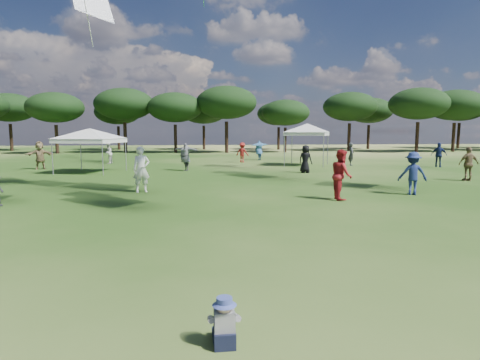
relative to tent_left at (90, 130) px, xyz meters
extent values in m
cylinder|color=black|center=(-9.00, 21.58, -0.93)|extent=(0.36, 0.36, 3.14)
ellipsoid|color=black|center=(-9.00, 21.58, 2.53)|extent=(6.11, 6.11, 3.29)
cylinder|color=black|center=(-1.88, 23.10, -0.77)|extent=(0.40, 0.40, 3.46)
ellipsoid|color=black|center=(-1.88, 23.10, 3.04)|extent=(6.73, 6.73, 3.63)
cylinder|color=black|center=(3.93, 21.92, -0.90)|extent=(0.37, 0.37, 3.21)
ellipsoid|color=black|center=(3.93, 21.92, 2.63)|extent=(6.24, 6.24, 3.36)
cylinder|color=black|center=(9.76, 21.46, -0.72)|extent=(0.41, 0.41, 3.56)
ellipsoid|color=black|center=(9.76, 21.46, 3.19)|extent=(6.91, 6.91, 3.73)
cylinder|color=black|center=(16.70, 21.80, -1.06)|extent=(0.33, 0.33, 2.88)
ellipsoid|color=black|center=(16.70, 21.80, 2.11)|extent=(5.60, 5.60, 3.02)
cylinder|color=black|center=(25.47, 24.26, -0.78)|extent=(0.39, 0.39, 3.44)
ellipsoid|color=black|center=(25.47, 24.26, 3.00)|extent=(6.69, 6.69, 3.60)
cylinder|color=black|center=(32.28, 20.34, -0.74)|extent=(0.40, 0.40, 3.53)
ellipsoid|color=black|center=(32.28, 20.34, 3.15)|extent=(6.86, 6.86, 3.70)
cylinder|color=black|center=(37.15, 20.75, -0.77)|extent=(0.40, 0.40, 3.47)
ellipsoid|color=black|center=(37.15, 20.75, 3.05)|extent=(6.74, 6.74, 3.63)
cylinder|color=black|center=(-16.89, 28.85, -0.82)|extent=(0.39, 0.39, 3.37)
ellipsoid|color=black|center=(-16.89, 28.85, 2.89)|extent=(6.54, 6.54, 3.53)
cylinder|color=black|center=(-4.01, 30.60, -0.95)|extent=(0.36, 0.36, 3.11)
ellipsoid|color=black|center=(-4.01, 30.60, 2.48)|extent=(6.05, 6.05, 3.26)
cylinder|color=black|center=(7.33, 29.81, -0.90)|extent=(0.37, 0.37, 3.20)
ellipsoid|color=black|center=(7.33, 29.81, 2.62)|extent=(6.21, 6.21, 3.35)
cylinder|color=black|center=(17.33, 28.63, -1.01)|extent=(0.34, 0.34, 2.99)
ellipsoid|color=black|center=(17.33, 28.63, 2.29)|extent=(5.81, 5.81, 3.13)
cylinder|color=black|center=(30.12, 29.03, -0.85)|extent=(0.38, 0.38, 3.31)
ellipsoid|color=black|center=(30.12, 29.03, 2.79)|extent=(6.43, 6.43, 3.47)
cylinder|color=black|center=(43.81, 29.41, -0.69)|extent=(0.42, 0.42, 3.64)
ellipsoid|color=black|center=(43.81, 29.41, 3.31)|extent=(7.06, 7.06, 3.81)
cylinder|color=gray|center=(-1.84, -1.08, -1.53)|extent=(0.06, 0.06, 1.95)
cylinder|color=gray|center=(1.08, -1.84, -1.53)|extent=(0.06, 0.06, 1.95)
cylinder|color=gray|center=(-1.08, 1.84, -1.53)|extent=(0.06, 0.06, 1.95)
cylinder|color=gray|center=(1.84, 1.08, -1.53)|extent=(0.06, 0.06, 1.95)
cube|color=silver|center=(0.00, 0.00, -0.60)|extent=(3.88, 3.88, 0.25)
pyramid|color=silver|center=(0.00, 0.00, 0.12)|extent=(6.28, 6.28, 0.60)
cylinder|color=gray|center=(12.38, 2.80, -1.34)|extent=(0.06, 0.06, 2.32)
cylinder|color=gray|center=(14.82, 1.68, -1.34)|extent=(0.06, 0.06, 2.32)
cylinder|color=gray|center=(13.50, 5.24, -1.34)|extent=(0.06, 0.06, 2.32)
cylinder|color=gray|center=(15.94, 4.12, -1.34)|extent=(0.06, 0.06, 2.32)
cube|color=silver|center=(14.16, 3.46, -0.23)|extent=(3.77, 3.77, 0.25)
pyramid|color=silver|center=(14.16, 3.46, 0.50)|extent=(5.26, 5.26, 0.60)
cube|color=black|center=(6.52, -20.36, -2.41)|extent=(0.25, 0.25, 0.19)
cube|color=black|center=(6.43, -20.18, -2.45)|extent=(0.09, 0.23, 0.10)
cube|color=black|center=(6.60, -20.18, -2.45)|extent=(0.09, 0.23, 0.10)
cube|color=white|center=(6.52, -20.36, -2.20)|extent=(0.24, 0.17, 0.25)
cylinder|color=white|center=(6.37, -20.29, -2.20)|extent=(0.08, 0.24, 0.15)
cylinder|color=white|center=(6.67, -20.29, -2.20)|extent=(0.08, 0.24, 0.15)
sphere|color=#E0B293|center=(6.52, -20.36, -2.03)|extent=(0.17, 0.17, 0.17)
cone|color=#5260BF|center=(6.52, -20.36, -1.99)|extent=(0.28, 0.28, 0.03)
cylinder|color=#5260BF|center=(6.52, -20.36, -1.95)|extent=(0.18, 0.18, 0.07)
imported|color=maroon|center=(11.42, -10.87, -1.59)|extent=(0.78, 0.95, 1.82)
imported|color=maroon|center=(9.88, 6.81, -1.71)|extent=(1.18, 1.00, 1.58)
imported|color=#4F5054|center=(5.57, 0.53, -1.65)|extent=(1.84, 1.92, 1.70)
imported|color=beige|center=(-0.41, 6.68, -1.70)|extent=(0.71, 0.86, 1.61)
imported|color=navy|center=(14.58, -10.08, -1.67)|extent=(1.20, 0.86, 1.67)
imported|color=olive|center=(-3.85, 2.56, -1.59)|extent=(1.77, 1.04, 1.82)
imported|color=black|center=(12.69, -1.51, -1.68)|extent=(0.95, 0.92, 1.65)
imported|color=navy|center=(22.83, 1.13, -1.66)|extent=(1.03, 0.93, 1.69)
imported|color=#2F3034|center=(17.37, 3.14, -1.69)|extent=(0.52, 0.67, 1.63)
imported|color=silver|center=(4.02, -8.26, -1.58)|extent=(0.78, 0.62, 1.85)
imported|color=#2B5381|center=(11.59, 9.15, -1.67)|extent=(1.96, 1.70, 1.67)
imported|color=brown|center=(19.69, -6.23, -1.65)|extent=(1.01, 0.46, 1.70)
plane|color=silver|center=(2.15, -7.35, 5.11)|extent=(2.23, 2.44, 1.86)
camera|label=1|loc=(6.22, -24.70, -0.04)|focal=30.00mm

